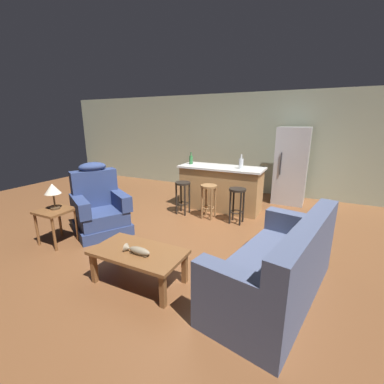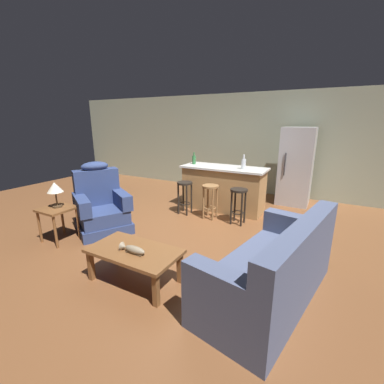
% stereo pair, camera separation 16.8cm
% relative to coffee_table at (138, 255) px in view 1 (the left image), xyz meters
% --- Properties ---
extents(ground_plane, '(12.00, 12.00, 0.00)m').
position_rel_coffee_table_xyz_m(ground_plane, '(-0.07, 1.62, -0.36)').
color(ground_plane, brown).
extents(back_wall, '(12.00, 0.05, 2.60)m').
position_rel_coffee_table_xyz_m(back_wall, '(-0.07, 4.75, 0.94)').
color(back_wall, '#9EA88E').
rests_on(back_wall, ground_plane).
extents(coffee_table, '(1.10, 0.60, 0.42)m').
position_rel_coffee_table_xyz_m(coffee_table, '(0.00, 0.00, 0.00)').
color(coffee_table, brown).
rests_on(coffee_table, ground_plane).
extents(fish_figurine, '(0.34, 0.10, 0.10)m').
position_rel_coffee_table_xyz_m(fish_figurine, '(0.04, -0.07, 0.10)').
color(fish_figurine, '#4C3823').
rests_on(fish_figurine, coffee_table).
extents(couch, '(1.19, 2.02, 0.94)m').
position_rel_coffee_table_xyz_m(couch, '(1.53, 0.48, -0.02)').
color(couch, '#4C5675').
rests_on(couch, ground_plane).
extents(recliner_near_lamp, '(1.15, 1.15, 1.20)m').
position_rel_coffee_table_xyz_m(recliner_near_lamp, '(-1.55, 0.92, 0.06)').
color(recliner_near_lamp, navy).
rests_on(recliner_near_lamp, ground_plane).
extents(end_table, '(0.48, 0.48, 0.56)m').
position_rel_coffee_table_xyz_m(end_table, '(-1.81, 0.26, 0.10)').
color(end_table, brown).
rests_on(end_table, ground_plane).
extents(table_lamp, '(0.24, 0.24, 0.41)m').
position_rel_coffee_table_xyz_m(table_lamp, '(-1.83, 0.29, 0.50)').
color(table_lamp, '#4C3823').
rests_on(table_lamp, end_table).
extents(kitchen_island, '(1.80, 0.70, 0.95)m').
position_rel_coffee_table_xyz_m(kitchen_island, '(-0.07, 2.97, 0.11)').
color(kitchen_island, '#AD7F4C').
rests_on(kitchen_island, ground_plane).
extents(bar_stool_left, '(0.32, 0.32, 0.68)m').
position_rel_coffee_table_xyz_m(bar_stool_left, '(-0.67, 2.34, 0.11)').
color(bar_stool_left, black).
rests_on(bar_stool_left, ground_plane).
extents(bar_stool_middle, '(0.32, 0.32, 0.68)m').
position_rel_coffee_table_xyz_m(bar_stool_middle, '(-0.09, 2.34, 0.11)').
color(bar_stool_middle, olive).
rests_on(bar_stool_middle, ground_plane).
extents(bar_stool_right, '(0.32, 0.32, 0.68)m').
position_rel_coffee_table_xyz_m(bar_stool_right, '(0.49, 2.34, 0.11)').
color(bar_stool_right, black).
rests_on(bar_stool_right, ground_plane).
extents(refrigerator, '(0.70, 0.69, 1.76)m').
position_rel_coffee_table_xyz_m(refrigerator, '(1.21, 4.17, 0.52)').
color(refrigerator, '#B7B7BC').
rests_on(refrigerator, ground_plane).
extents(bottle_tall_green, '(0.08, 0.08, 0.26)m').
position_rel_coffee_table_xyz_m(bottle_tall_green, '(-0.81, 2.99, 0.69)').
color(bottle_tall_green, '#2D6B38').
rests_on(bottle_tall_green, kitchen_island).
extents(bottle_short_amber, '(0.09, 0.09, 0.29)m').
position_rel_coffee_table_xyz_m(bottle_short_amber, '(0.37, 2.91, 0.70)').
color(bottle_short_amber, silver).
rests_on(bottle_short_amber, kitchen_island).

